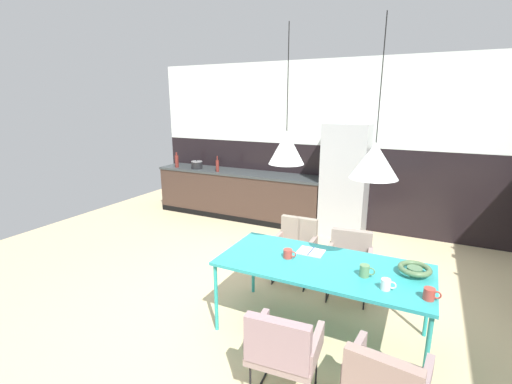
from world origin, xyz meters
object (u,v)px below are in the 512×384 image
(fruit_bowl, at_px, (415,269))
(bottle_vinegar_dark, at_px, (177,161))
(armchair_head_of_table, at_px, (282,346))
(bottle_wine_green, at_px, (217,166))
(pendant_lamp_over_table_far, at_px, (375,161))
(mug_tall_blue, at_px, (386,284))
(armchair_far_side, at_px, (296,242))
(mug_short_terracotta, at_px, (430,294))
(mug_glass_clear, at_px, (365,271))
(pendant_lamp_over_table_near, at_px, (286,147))
(open_book, at_px, (311,252))
(refrigerator_column, at_px, (345,180))
(dining_table, at_px, (322,268))
(cooking_pot, at_px, (197,165))
(mug_dark_espresso, at_px, (288,254))
(armchair_facing_counter, at_px, (385,379))
(armchair_corner_seat, at_px, (350,255))

(fruit_bowl, relative_size, bottle_vinegar_dark, 0.92)
(armchair_head_of_table, relative_size, bottle_wine_green, 2.61)
(pendant_lamp_over_table_far, bearing_deg, bottle_wine_green, 140.38)
(fruit_bowl, relative_size, mug_tall_blue, 2.33)
(armchair_far_side, xyz_separation_m, mug_short_terracotta, (1.47, -1.16, 0.29))
(mug_glass_clear, height_order, pendant_lamp_over_table_near, pendant_lamp_over_table_near)
(armchair_far_side, relative_size, bottle_wine_green, 2.59)
(open_book, relative_size, bottle_wine_green, 0.84)
(refrigerator_column, bearing_deg, bottle_wine_green, -175.48)
(armchair_far_side, bearing_deg, fruit_bowl, 148.95)
(pendant_lamp_over_table_near, bearing_deg, mug_glass_clear, -6.05)
(dining_table, bearing_deg, mug_tall_blue, -21.28)
(cooking_pot, bearing_deg, pendant_lamp_over_table_far, -36.19)
(armchair_head_of_table, xyz_separation_m, mug_dark_espresso, (-0.31, 0.91, 0.28))
(fruit_bowl, height_order, pendant_lamp_over_table_far, pendant_lamp_over_table_far)
(armchair_head_of_table, relative_size, fruit_bowl, 2.81)
(armchair_head_of_table, bearing_deg, cooking_pot, 127.46)
(dining_table, distance_m, fruit_bowl, 0.78)
(armchair_head_of_table, height_order, armchair_far_side, armchair_head_of_table)
(mug_glass_clear, relative_size, mug_dark_espresso, 1.01)
(fruit_bowl, distance_m, mug_dark_espresso, 1.11)
(refrigerator_column, height_order, armchair_far_side, refrigerator_column)
(armchair_facing_counter, height_order, bottle_wine_green, bottle_wine_green)
(armchair_corner_seat, bearing_deg, mug_tall_blue, 108.68)
(refrigerator_column, bearing_deg, cooking_pot, -177.95)
(mug_dark_espresso, height_order, cooking_pot, cooking_pot)
(armchair_corner_seat, xyz_separation_m, bottle_vinegar_dark, (-3.82, 1.77, 0.53))
(pendant_lamp_over_table_far, bearing_deg, armchair_head_of_table, -113.59)
(mug_dark_espresso, distance_m, pendant_lamp_over_table_far, 1.18)
(dining_table, relative_size, armchair_facing_counter, 2.66)
(cooking_pot, bearing_deg, armchair_head_of_table, -47.73)
(armchair_head_of_table, height_order, pendant_lamp_over_table_far, pendant_lamp_over_table_far)
(mug_glass_clear, bearing_deg, mug_short_terracotta, -17.59)
(dining_table, bearing_deg, bottle_wine_green, 136.85)
(mug_dark_espresso, bearing_deg, armchair_corner_seat, 63.79)
(mug_short_terracotta, bearing_deg, pendant_lamp_over_table_far, 156.32)
(armchair_head_of_table, xyz_separation_m, cooking_pot, (-3.27, 3.60, 0.47))
(armchair_facing_counter, distance_m, cooking_pot, 5.36)
(pendant_lamp_over_table_near, bearing_deg, mug_tall_blue, -13.50)
(mug_dark_espresso, bearing_deg, mug_short_terracotta, -9.98)
(dining_table, bearing_deg, open_book, 131.16)
(armchair_corner_seat, bearing_deg, mug_dark_espresso, 57.77)
(armchair_facing_counter, relative_size, mug_glass_clear, 5.54)
(bottle_wine_green, bearing_deg, armchair_facing_counter, -45.47)
(bottle_vinegar_dark, distance_m, bottle_wine_green, 0.97)
(armchair_far_side, bearing_deg, bottle_wine_green, -38.54)
(mug_dark_espresso, xyz_separation_m, bottle_wine_green, (-2.43, 2.61, 0.24))
(armchair_corner_seat, xyz_separation_m, pendant_lamp_over_table_far, (0.29, -0.85, 1.23))
(open_book, distance_m, mug_dark_espresso, 0.27)
(fruit_bowl, xyz_separation_m, mug_short_terracotta, (0.12, -0.38, -0.01))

